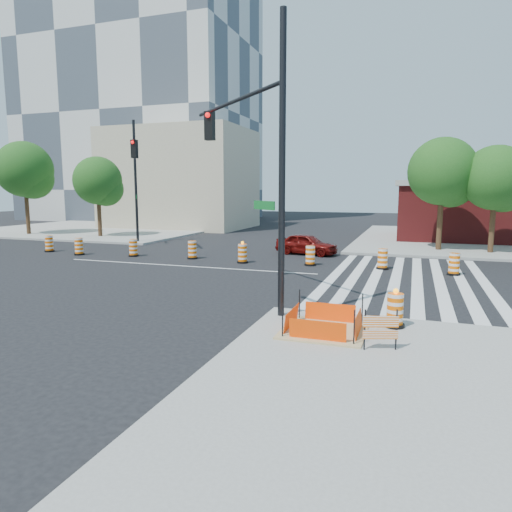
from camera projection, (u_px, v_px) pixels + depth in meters
The scene contains 26 objects.
ground at pixel (184, 266), 23.59m from camera, with size 120.00×120.00×0.00m, color black.
sidewalk_ne at pixel (509, 241), 34.56m from camera, with size 22.00×22.00×0.15m, color gray.
sidewalk_nw at pixel (110, 228), 46.24m from camera, with size 22.00×22.00×0.15m, color gray.
crosswalk_east at pixel (406, 279), 20.03m from camera, with size 6.75×13.50×0.01m.
lane_centerline at pixel (184, 266), 23.59m from camera, with size 14.00×0.12×0.01m, color silver.
excavation_pit at pixel (324, 329), 12.22m from camera, with size 2.20×2.20×0.90m.
tower_nw at pixel (140, 47), 59.92m from camera, with size 28.00×18.00×45.00m, color silver.
brick_storefront at pixel (511, 211), 34.24m from camera, with size 16.50×8.50×4.60m.
beige_midrise at pixel (180, 179), 47.33m from camera, with size 14.00×10.00×10.00m, color tan.
red_coupe at pixel (307, 244), 27.73m from camera, with size 1.51×3.76×1.28m, color #580907.
signal_pole_se at pixel (253, 145), 14.66m from camera, with size 4.91×4.66×8.75m.
signal_pole_nw at pixel (135, 169), 31.25m from camera, with size 3.78×5.56×8.71m.
pit_drum at pixel (395, 311), 12.57m from camera, with size 0.55×0.55×1.09m.
barricade at pixel (381, 328), 10.75m from camera, with size 0.80×0.30×0.98m.
tree_north_a at pixel (25, 173), 38.61m from camera, with size 4.69×4.69×7.97m.
tree_north_b at pixel (99, 184), 36.90m from camera, with size 3.87×3.87×6.58m.
tree_north_c at pixel (443, 175), 28.37m from camera, with size 4.20×4.20×7.15m.
tree_north_d at pixel (496, 182), 27.10m from camera, with size 3.85×3.85×6.55m.
median_drum_0 at pixel (49, 244), 28.97m from camera, with size 0.60×0.60×1.02m.
median_drum_1 at pixel (79, 247), 27.56m from camera, with size 0.60×0.60×1.02m.
median_drum_2 at pixel (133, 248), 26.97m from camera, with size 0.60×0.60×1.02m.
median_drum_3 at pixel (192, 250), 26.01m from camera, with size 0.60×0.60×1.02m.
median_drum_4 at pixel (243, 254), 24.52m from camera, with size 0.60×0.60×1.18m.
median_drum_5 at pixel (310, 256), 23.72m from camera, with size 0.60×0.60×1.02m.
median_drum_6 at pixel (383, 260), 22.59m from camera, with size 0.60×0.60×1.02m.
median_drum_7 at pixel (454, 265), 21.02m from camera, with size 0.60×0.60×1.02m.
Camera 1 is at (11.15, -20.76, 3.91)m, focal length 32.00 mm.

